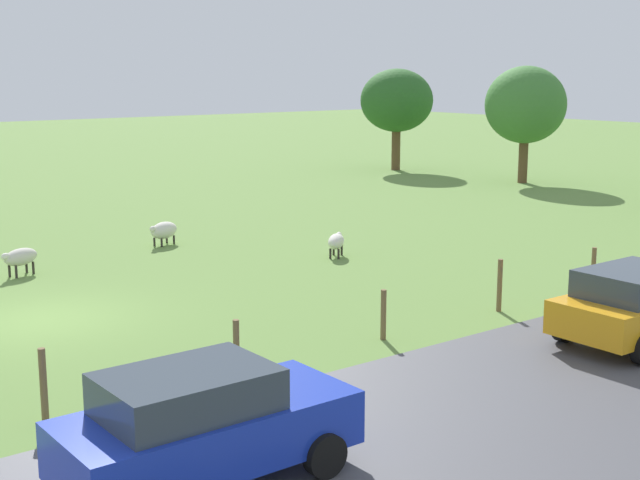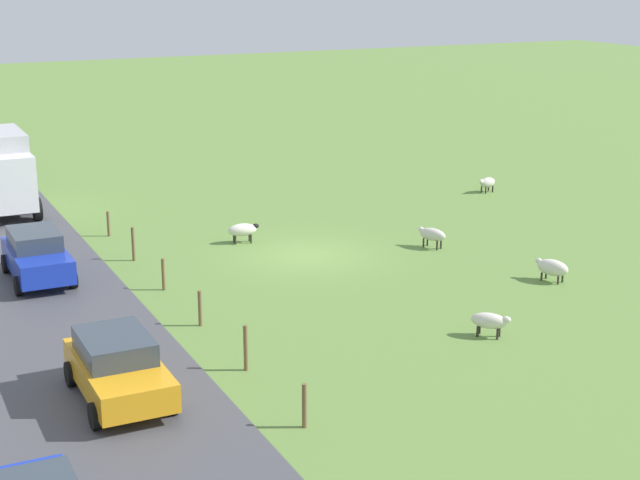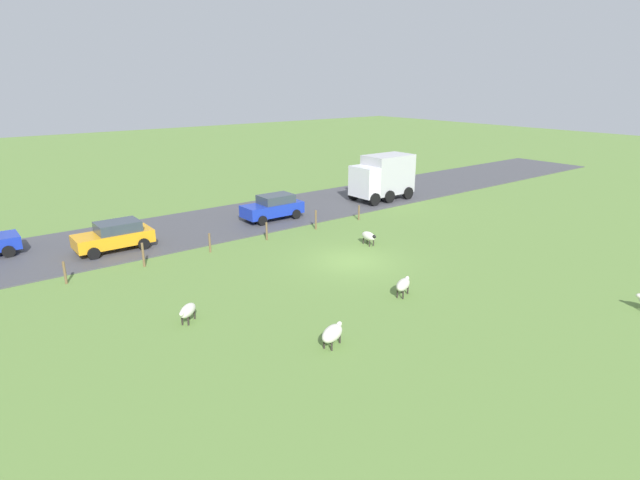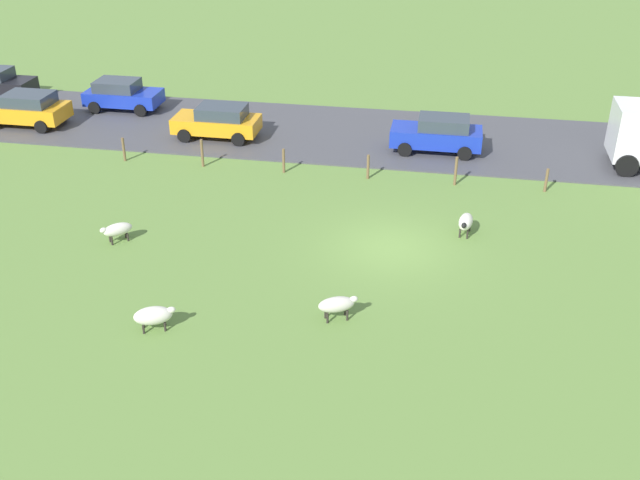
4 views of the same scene
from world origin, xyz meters
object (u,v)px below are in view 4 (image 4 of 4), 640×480
sheep_2 (466,222)px  car_4 (218,121)px  sheep_0 (154,316)px  sheep_4 (337,305)px  car_2 (26,108)px  car_3 (438,134)px  sheep_3 (117,230)px  car_1 (122,94)px

sheep_2 → car_4: size_ratio=0.31×
sheep_0 → sheep_4: 5.44m
sheep_2 → car_2: size_ratio=0.30×
car_4 → car_3: bearing=-89.6°
sheep_2 → sheep_3: sheep_2 is taller
sheep_2 → car_2: 23.23m
sheep_4 → car_2: 22.94m
car_4 → car_1: bearing=63.5°
sheep_2 → car_3: 8.11m
car_2 → car_4: 10.01m
car_1 → car_2: size_ratio=0.94×
sheep_2 → car_3: car_3 is taller
sheep_0 → car_2: bearing=39.5°
sheep_4 → car_1: (17.25, 14.35, 0.35)m
sheep_3 → car_2: (10.68, 9.55, 0.42)m
sheep_2 → car_3: bearing=9.7°
sheep_0 → sheep_3: bearing=34.0°
sheep_2 → car_2: (7.89, 21.85, 0.39)m
sheep_0 → sheep_3: size_ratio=1.17×
sheep_4 → car_3: (14.19, -2.39, 0.39)m
sheep_0 → car_2: (15.59, 12.86, 0.42)m
car_3 → car_4: car_3 is taller
sheep_0 → car_1: size_ratio=0.33×
car_4 → sheep_3: bearing=177.5°
car_1 → car_4: (-3.13, -6.26, 0.00)m
sheep_4 → sheep_3: bearing=68.2°
sheep_0 → car_1: (18.74, 9.11, 0.39)m
car_3 → sheep_2: bearing=-170.3°
sheep_0 → car_4: 15.88m
sheep_2 → car_4: (7.91, 11.84, 0.36)m
car_1 → car_3: 17.01m
sheep_0 → sheep_2: (7.70, -8.99, 0.03)m
sheep_4 → car_2: car_2 is taller
car_2 → car_4: bearing=-89.9°
sheep_2 → sheep_4: size_ratio=1.00×
sheep_4 → car_4: (14.12, 8.08, 0.36)m
sheep_0 → car_2: 20.21m
sheep_4 → car_4: size_ratio=0.31×
sheep_4 → car_1: bearing=39.8°
car_2 → car_3: bearing=-89.7°
car_3 → car_1: bearing=79.7°
sheep_0 → car_3: (15.68, -7.62, 0.43)m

